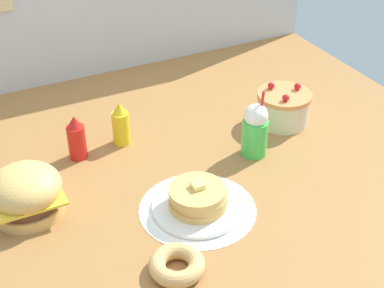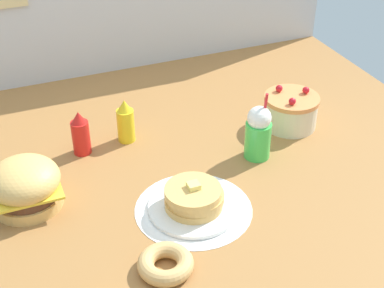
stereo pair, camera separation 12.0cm
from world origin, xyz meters
name	(u,v)px [view 1 (the left image)]	position (x,y,z in m)	size (l,w,h in m)	color
ground_plane	(182,201)	(0.00, 0.00, -0.01)	(2.44, 2.16, 0.02)	#9E6B38
doily_mat	(197,209)	(0.02, -0.08, 0.00)	(0.40, 0.40, 0.00)	white
burger	(26,193)	(-0.49, 0.17, 0.08)	(0.24, 0.24, 0.18)	#DBA859
pancake_stack	(198,200)	(0.02, -0.08, 0.04)	(0.31, 0.31, 0.11)	white
layer_cake	(283,107)	(0.61, 0.28, 0.07)	(0.23, 0.23, 0.17)	beige
ketchup_bottle	(77,139)	(-0.25, 0.41, 0.08)	(0.07, 0.07, 0.18)	red
mustard_bottle	(121,125)	(-0.06, 0.43, 0.08)	(0.07, 0.07, 0.18)	yellow
cream_soda_cup	(255,130)	(0.37, 0.13, 0.11)	(0.10, 0.10, 0.28)	green
donut_chocolate	(177,265)	(-0.16, -0.30, 0.03)	(0.17, 0.17, 0.05)	tan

